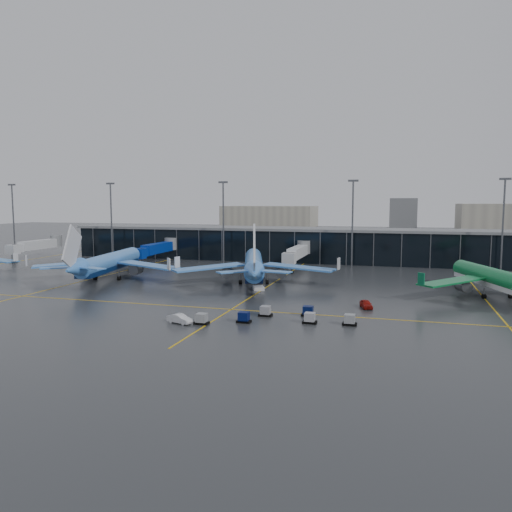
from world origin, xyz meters
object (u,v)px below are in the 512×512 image
(airliner_klm_near, at_px, (254,253))
(service_van_white, at_px, (180,319))
(airliner_arkefly, at_px, (110,252))
(mobile_airstair, at_px, (259,286))
(baggage_carts, at_px, (280,316))
(airliner_aer_lingus, at_px, (494,267))
(service_van_red, at_px, (366,304))

(airliner_klm_near, height_order, service_van_white, airliner_klm_near)
(airliner_arkefly, xyz_separation_m, mobile_airstair, (39.83, -4.92, -6.02))
(baggage_carts, distance_m, service_van_white, 15.88)
(airliner_arkefly, height_order, airliner_aer_lingus, airliner_arkefly)
(airliner_aer_lingus, relative_size, service_van_red, 9.24)
(airliner_klm_near, height_order, baggage_carts, airliner_klm_near)
(service_van_red, distance_m, service_van_white, 33.83)
(mobile_airstair, height_order, service_van_white, mobile_airstair)
(service_van_red, bearing_deg, airliner_klm_near, 125.00)
(airliner_klm_near, xyz_separation_m, service_van_white, (0.17, -41.56, -6.27))
(airliner_klm_near, relative_size, airliner_aer_lingus, 1.14)
(baggage_carts, relative_size, mobile_airstair, 6.45)
(airliner_arkefly, xyz_separation_m, service_van_red, (63.62, -17.55, -6.06))
(airliner_arkefly, bearing_deg, airliner_aer_lingus, -9.94)
(airliner_klm_near, distance_m, mobile_airstair, 11.69)
(airliner_klm_near, xyz_separation_m, airliner_aer_lingus, (51.39, -3.36, -0.88))
(service_van_red, bearing_deg, mobile_airstair, 135.28)
(baggage_carts, height_order, service_van_red, baggage_carts)
(mobile_airstair, bearing_deg, airliner_arkefly, 150.10)
(mobile_airstair, xyz_separation_m, service_van_red, (23.79, -12.64, -0.04))
(service_van_red, bearing_deg, airliner_arkefly, 147.83)
(airliner_klm_near, xyz_separation_m, service_van_red, (27.59, -21.76, -6.27))
(airliner_aer_lingus, relative_size, service_van_white, 9.01)
(airliner_aer_lingus, bearing_deg, service_van_white, -161.87)
(airliner_aer_lingus, xyz_separation_m, service_van_red, (-23.80, -18.40, -5.39))
(baggage_carts, bearing_deg, service_van_red, 47.82)
(airliner_aer_lingus, height_order, service_van_white, airliner_aer_lingus)
(airliner_arkefly, distance_m, service_van_red, 66.27)
(service_van_red, bearing_deg, service_van_white, -160.91)
(airliner_aer_lingus, bearing_deg, baggage_carts, -156.99)
(airliner_klm_near, distance_m, airliner_aer_lingus, 51.51)
(airliner_klm_near, xyz_separation_m, mobile_airstair, (3.81, -9.12, -6.23))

